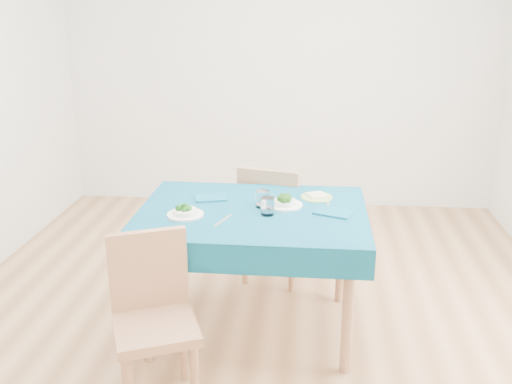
# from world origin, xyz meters

# --- Properties ---
(room_shell) EXTENTS (4.02, 4.52, 2.73)m
(room_shell) POSITION_xyz_m (0.00, 0.00, 1.35)
(room_shell) COLOR #97683F
(room_shell) RESTS_ON ground
(table) EXTENTS (1.28, 0.97, 0.76)m
(table) POSITION_xyz_m (-0.02, -0.05, 0.38)
(table) COLOR navy
(table) RESTS_ON ground
(chair_near) EXTENTS (0.51, 0.53, 0.94)m
(chair_near) POSITION_xyz_m (-0.40, -0.78, 0.47)
(chair_near) COLOR #9C6B49
(chair_near) RESTS_ON ground
(chair_far) EXTENTS (0.51, 0.54, 1.04)m
(chair_far) POSITION_xyz_m (0.08, 0.64, 0.52)
(chair_far) COLOR #9C6B49
(chair_far) RESTS_ON ground
(bowl_near) EXTENTS (0.20, 0.20, 0.06)m
(bowl_near) POSITION_xyz_m (-0.37, -0.17, 0.79)
(bowl_near) COLOR white
(bowl_near) RESTS_ON table
(bowl_far) EXTENTS (0.21, 0.21, 0.06)m
(bowl_far) POSITION_xyz_m (0.16, 0.04, 0.79)
(bowl_far) COLOR white
(bowl_far) RESTS_ON table
(fork_near) EXTENTS (0.07, 0.19, 0.00)m
(fork_near) POSITION_xyz_m (-0.41, -0.18, 0.76)
(fork_near) COLOR silver
(fork_near) RESTS_ON table
(knife_near) EXTENTS (0.08, 0.19, 0.00)m
(knife_near) POSITION_xyz_m (-0.16, -0.23, 0.76)
(knife_near) COLOR silver
(knife_near) RESTS_ON table
(fork_far) EXTENTS (0.04, 0.16, 0.00)m
(fork_far) POSITION_xyz_m (0.04, 0.04, 0.76)
(fork_far) COLOR silver
(fork_far) RESTS_ON table
(knife_far) EXTENTS (0.03, 0.23, 0.00)m
(knife_far) POSITION_xyz_m (0.41, 0.00, 0.76)
(knife_far) COLOR silver
(knife_far) RESTS_ON table
(napkin_near) EXTENTS (0.21, 0.17, 0.01)m
(napkin_near) POSITION_xyz_m (-0.28, 0.12, 0.76)
(napkin_near) COLOR #0C516C
(napkin_near) RESTS_ON table
(napkin_far) EXTENTS (0.24, 0.20, 0.01)m
(napkin_far) POSITION_xyz_m (0.44, -0.06, 0.76)
(napkin_far) COLOR #0C516C
(napkin_far) RESTS_ON table
(tumbler_center) EXTENTS (0.08, 0.08, 0.10)m
(tumbler_center) POSITION_xyz_m (0.04, 0.01, 0.81)
(tumbler_center) COLOR white
(tumbler_center) RESTS_ON table
(tumbler_side) EXTENTS (0.08, 0.08, 0.10)m
(tumbler_side) POSITION_xyz_m (0.07, -0.11, 0.81)
(tumbler_side) COLOR white
(tumbler_side) RESTS_ON table
(side_plate) EXTENTS (0.19, 0.19, 0.01)m
(side_plate) POSITION_xyz_m (0.35, 0.20, 0.76)
(side_plate) COLOR #A1CB63
(side_plate) RESTS_ON table
(bread_slice) EXTENTS (0.14, 0.14, 0.02)m
(bread_slice) POSITION_xyz_m (0.35, 0.20, 0.78)
(bread_slice) COLOR beige
(bread_slice) RESTS_ON side_plate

